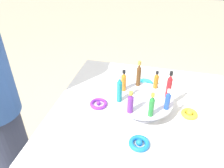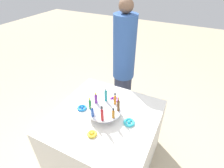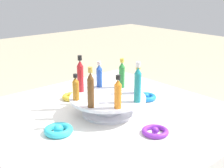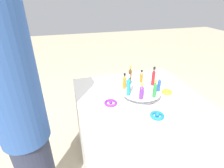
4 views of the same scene
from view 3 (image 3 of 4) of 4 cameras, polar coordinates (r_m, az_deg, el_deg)
The scene contains 13 objects.
display_stand at distance 1.23m, azimuth -0.78°, elevation -3.50°, with size 0.30×0.30×0.08m.
bottle_purple at distance 1.24m, azimuth 4.75°, elevation 0.65°, with size 0.03×0.03×0.12m.
bottle_green at distance 1.30m, azimuth 1.82°, elevation 1.80°, with size 0.02×0.02×0.12m.
bottle_blue at distance 1.31m, azimuth -2.35°, elevation 1.63°, with size 0.02×0.02×0.11m.
bottle_red at distance 1.26m, azimuth -5.82°, elevation 1.61°, with size 0.03×0.03×0.15m.
bottle_amber at distance 1.17m, azimuth -6.65°, elevation -0.75°, with size 0.02×0.02×0.10m.
bottle_brown at distance 1.09m, azimuth -3.93°, elevation -0.94°, with size 0.02×0.02×0.15m.
bottle_orange at distance 1.09m, azimuth 1.08°, elevation -1.68°, with size 0.03×0.03×0.12m.
bottle_teal at distance 1.14m, azimuth 4.71°, elevation 0.04°, with size 0.03×0.03×0.15m.
ribbon_bow_blue at distance 1.40m, azimuth 6.22°, elevation -2.36°, with size 0.09×0.09×0.03m.
ribbon_bow_gold at distance 1.41m, azimuth -7.46°, elevation -2.29°, with size 0.08×0.08×0.03m.
ribbon_bow_teal at distance 1.10m, azimuth -9.76°, elevation -8.31°, with size 0.10×0.10×0.03m.
ribbon_bow_purple at distance 1.10m, azimuth 7.91°, elevation -8.57°, with size 0.09×0.09×0.03m.
Camera 3 is at (-0.87, 0.74, 1.21)m, focal length 50.00 mm.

